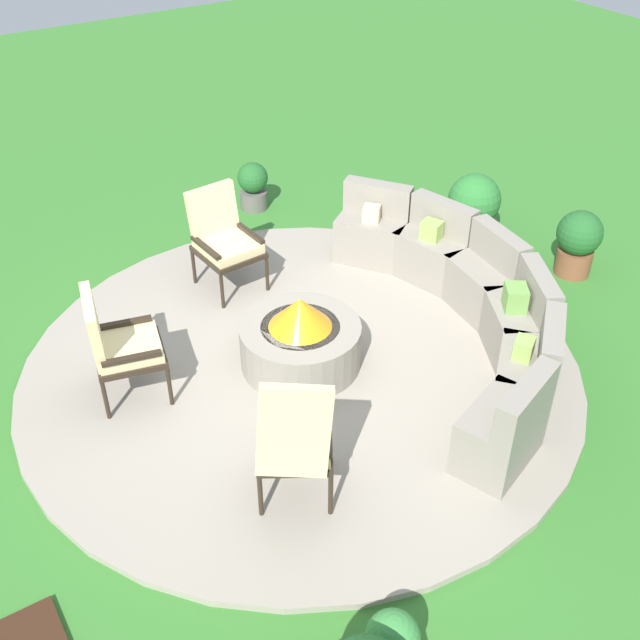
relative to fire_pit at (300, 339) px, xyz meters
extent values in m
plane|color=#387A2D|center=(0.00, 0.00, -0.32)|extent=(24.00, 24.00, 0.00)
cylinder|color=#9E9384|center=(0.00, 0.00, -0.29)|extent=(4.89, 4.89, 0.06)
cylinder|color=gray|center=(0.00, 0.00, -0.06)|extent=(1.05, 1.05, 0.40)
cylinder|color=black|center=(0.00, 0.00, 0.11)|extent=(0.68, 0.68, 0.06)
cone|color=orange|center=(0.00, 0.00, 0.28)|extent=(0.55, 0.55, 0.28)
cube|color=gray|center=(1.78, 0.65, -0.02)|extent=(0.67, 0.82, 0.49)
cube|color=gray|center=(1.92, 0.70, 0.39)|extent=(0.39, 0.72, 0.34)
cube|color=gray|center=(1.43, 1.25, -0.02)|extent=(0.81, 0.83, 0.49)
cube|color=gray|center=(1.54, 1.34, 0.39)|extent=(0.59, 0.64, 0.34)
cube|color=gray|center=(0.88, 1.68, -0.02)|extent=(0.84, 0.73, 0.49)
cube|color=gray|center=(0.95, 1.81, 0.39)|extent=(0.70, 0.47, 0.34)
cube|color=gray|center=(0.22, 1.88, -0.02)|extent=(0.76, 0.53, 0.49)
cube|color=gray|center=(0.24, 2.03, 0.39)|extent=(0.72, 0.24, 0.34)
cube|color=gray|center=(-0.47, 1.84, -0.02)|extent=(0.80, 0.61, 0.49)
cube|color=gray|center=(-0.51, 1.98, 0.39)|extent=(0.73, 0.33, 0.34)
cube|color=gray|center=(-1.10, 1.55, -0.02)|extent=(0.84, 0.78, 0.49)
cube|color=gray|center=(-1.18, 1.66, 0.39)|extent=(0.67, 0.54, 0.34)
cube|color=beige|center=(-1.07, 1.50, 0.31)|extent=(0.22, 0.22, 0.17)
cube|color=#93B756|center=(1.39, 1.22, 0.31)|extent=(0.21, 0.22, 0.17)
cube|color=#70A34C|center=(0.86, 1.63, 0.33)|extent=(0.28, 0.27, 0.22)
cube|color=#93B756|center=(-0.46, 1.79, 0.32)|extent=(0.24, 0.22, 0.19)
cylinder|color=#2D2319|center=(-1.17, 0.32, -0.07)|extent=(0.04, 0.04, 0.38)
cylinder|color=#2D2319|center=(-1.13, -0.19, -0.07)|extent=(0.04, 0.04, 0.38)
cylinder|color=#2D2319|center=(-1.73, 0.28, -0.07)|extent=(0.04, 0.04, 0.38)
cylinder|color=#2D2319|center=(-1.69, -0.24, -0.07)|extent=(0.04, 0.04, 0.38)
cube|color=#2D2319|center=(-1.43, 0.04, 0.14)|extent=(0.63, 0.60, 0.05)
cube|color=beige|center=(-1.43, 0.04, 0.21)|extent=(0.58, 0.55, 0.09)
cube|color=beige|center=(-1.68, 0.02, 0.45)|extent=(0.19, 0.52, 0.58)
cube|color=#2D2319|center=(-1.45, 0.29, 0.28)|extent=(0.50, 0.09, 0.04)
cube|color=#2D2319|center=(-1.41, -0.20, 0.28)|extent=(0.50, 0.09, 0.04)
cylinder|color=#2D2319|center=(-0.61, -1.06, -0.07)|extent=(0.04, 0.04, 0.38)
cylinder|color=#2D2319|center=(-0.11, -1.18, -0.07)|extent=(0.04, 0.04, 0.38)
cylinder|color=#2D2319|center=(-0.73, -1.56, -0.07)|extent=(0.04, 0.04, 0.38)
cylinder|color=#2D2319|center=(-0.23, -1.67, -0.07)|extent=(0.04, 0.04, 0.38)
cube|color=#2D2319|center=(-0.42, -1.37, 0.14)|extent=(0.66, 0.66, 0.05)
cube|color=beige|center=(-0.42, -1.37, 0.21)|extent=(0.61, 0.61, 0.09)
cube|color=beige|center=(-0.48, -1.59, 0.45)|extent=(0.56, 0.22, 0.61)
cube|color=#2D2319|center=(-0.66, -1.31, 0.28)|extent=(0.16, 0.46, 0.04)
cube|color=#2D2319|center=(-0.19, -1.42, 0.28)|extent=(0.16, 0.46, 0.04)
cylinder|color=#2D2319|center=(0.86, -0.85, -0.07)|extent=(0.04, 0.04, 0.38)
cylinder|color=#2D2319|center=(1.11, -0.43, -0.07)|extent=(0.04, 0.04, 0.38)
cylinder|color=#2D2319|center=(1.29, -1.11, -0.07)|extent=(0.04, 0.04, 0.38)
cylinder|color=#2D2319|center=(1.55, -0.69, -0.07)|extent=(0.04, 0.04, 0.38)
cube|color=#2D2319|center=(1.20, -0.77, 0.14)|extent=(0.73, 0.73, 0.05)
cube|color=beige|center=(1.20, -0.77, 0.21)|extent=(0.67, 0.67, 0.09)
cube|color=beige|center=(1.40, -0.89, 0.52)|extent=(0.36, 0.54, 0.73)
cube|color=#2D2319|center=(1.08, -0.97, 0.28)|extent=(0.42, 0.28, 0.04)
cube|color=#2D2319|center=(1.32, -0.57, 0.28)|extent=(0.42, 0.28, 0.04)
cylinder|color=brown|center=(-0.96, 2.81, -0.20)|extent=(0.41, 0.41, 0.25)
sphere|color=#2D7A33|center=(-0.96, 2.81, 0.15)|extent=(0.58, 0.58, 0.58)
sphere|color=#DB337A|center=(-0.89, 2.81, 0.26)|extent=(0.19, 0.19, 0.19)
sphere|color=#3D8E42|center=(2.70, -1.03, 0.05)|extent=(0.32, 0.32, 0.32)
cylinder|color=brown|center=(0.18, 3.23, -0.18)|extent=(0.37, 0.37, 0.27)
sphere|color=#236028|center=(0.18, 3.23, 0.15)|extent=(0.47, 0.47, 0.47)
cylinder|color=#605B56|center=(-2.90, 1.10, -0.21)|extent=(0.33, 0.33, 0.22)
sphere|color=#236028|center=(-2.90, 1.10, 0.07)|extent=(0.36, 0.36, 0.36)
camera|label=1|loc=(4.54, -2.69, 4.04)|focal=43.18mm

